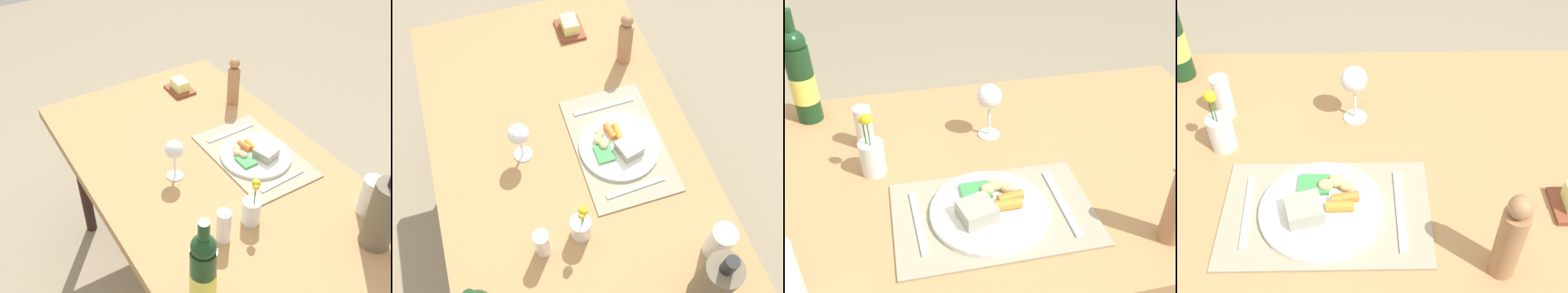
% 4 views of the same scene
% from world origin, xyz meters
% --- Properties ---
extents(ground_plane, '(8.00, 8.00, 0.00)m').
position_xyz_m(ground_plane, '(0.00, 0.00, 0.00)').
color(ground_plane, gray).
extents(dining_table, '(1.47, 0.87, 0.74)m').
position_xyz_m(dining_table, '(0.00, 0.00, 0.68)').
color(dining_table, '#AF7F50').
rests_on(dining_table, ground_plane).
extents(placemat, '(0.45, 0.29, 0.01)m').
position_xyz_m(placemat, '(-0.02, -0.18, 0.74)').
color(placemat, gray).
rests_on(placemat, dining_table).
extents(dinner_plate, '(0.27, 0.27, 0.05)m').
position_xyz_m(dinner_plate, '(-0.03, -0.17, 0.76)').
color(dinner_plate, white).
rests_on(dinner_plate, placemat).
extents(fork, '(0.02, 0.20, 0.00)m').
position_xyz_m(fork, '(-0.19, -0.17, 0.75)').
color(fork, silver).
rests_on(fork, placemat).
extents(knife, '(0.02, 0.22, 0.00)m').
position_xyz_m(knife, '(0.14, -0.18, 0.75)').
color(knife, silver).
rests_on(knife, placemat).
extents(flower_vase, '(0.06, 0.06, 0.18)m').
position_xyz_m(flower_vase, '(-0.28, 0.04, 0.80)').
color(flower_vase, silver).
rests_on(flower_vase, dining_table).
extents(cooler_bottle, '(0.09, 0.09, 0.30)m').
position_xyz_m(cooler_bottle, '(-0.55, -0.24, 0.86)').
color(cooler_bottle, '#675C48').
rests_on(cooler_bottle, dining_table).
extents(wine_glass, '(0.07, 0.07, 0.16)m').
position_xyz_m(wine_glass, '(0.04, 0.14, 0.86)').
color(wine_glass, white).
rests_on(wine_glass, dining_table).
extents(salt_shaker, '(0.05, 0.05, 0.12)m').
position_xyz_m(salt_shaker, '(-0.30, 0.15, 0.80)').
color(salt_shaker, white).
rests_on(salt_shaker, dining_table).
extents(butter_dish, '(0.13, 0.10, 0.06)m').
position_xyz_m(butter_dish, '(0.54, -0.17, 0.76)').
color(butter_dish, brown).
rests_on(butter_dish, dining_table).
extents(wine_bottle, '(0.07, 0.07, 0.33)m').
position_xyz_m(wine_bottle, '(-0.46, 0.33, 0.88)').
color(wine_bottle, '#183C1D').
rests_on(wine_bottle, dining_table).
extents(pepper_mill, '(0.05, 0.05, 0.22)m').
position_xyz_m(pepper_mill, '(0.33, -0.32, 0.84)').
color(pepper_mill, '#A6744D').
rests_on(pepper_mill, dining_table).
extents(water_tumbler, '(0.07, 0.07, 0.14)m').
position_xyz_m(water_tumbler, '(-0.45, -0.32, 0.80)').
color(water_tumbler, silver).
rests_on(water_tumbler, dining_table).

